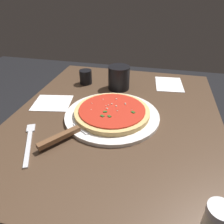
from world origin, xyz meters
TOP-DOWN VIEW (x-y plane):
  - restaurant_table at (0.00, 0.00)m, footprint 0.84×0.69m
  - serving_plate at (0.02, -0.01)m, footprint 0.31×0.31m
  - pizza at (0.02, -0.01)m, footprint 0.25×0.25m
  - pizza_server at (0.14, -0.10)m, footprint 0.21×0.16m
  - cup_tall_drink at (-0.20, -0.03)m, footprint 0.09×0.09m
  - cup_small_sauce at (-0.22, -0.18)m, footprint 0.05×0.05m
  - napkin_folded_right at (-0.29, 0.17)m, footprint 0.16×0.13m
  - napkin_loose_left at (-0.02, -0.25)m, footprint 0.14×0.15m
  - fork at (0.19, -0.21)m, footprint 0.17×0.10m
  - parmesan_shaker at (0.35, 0.25)m, footprint 0.05×0.05m

SIDE VIEW (x-z plane):
  - restaurant_table at x=0.00m, z-range 0.20..0.93m
  - napkin_folded_right at x=-0.29m, z-range 0.73..0.73m
  - napkin_loose_left at x=-0.02m, z-range 0.73..0.73m
  - fork at x=0.19m, z-range 0.73..0.74m
  - serving_plate at x=0.02m, z-range 0.73..0.74m
  - pizza_server at x=0.14m, z-range 0.74..0.76m
  - pizza at x=0.02m, z-range 0.74..0.77m
  - cup_small_sauce at x=-0.22m, z-range 0.73..0.79m
  - parmesan_shaker at x=0.35m, z-range 0.73..0.81m
  - cup_tall_drink at x=-0.20m, z-range 0.73..0.83m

